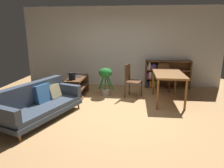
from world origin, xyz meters
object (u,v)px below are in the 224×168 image
at_px(open_laptop, 76,75).
at_px(bookshelf, 164,74).
at_px(desk_speaker, 72,76).
at_px(dining_table, 168,76).
at_px(dining_chair_near, 163,75).
at_px(dining_chair_far, 131,79).
at_px(media_console, 77,87).
at_px(fabric_couch, 39,103).
at_px(potted_floor_plant, 105,78).

distance_m(open_laptop, bookshelf, 2.98).
distance_m(desk_speaker, dining_table, 2.63).
bearing_deg(open_laptop, dining_table, -8.02).
height_order(dining_chair_near, dining_chair_far, dining_chair_far).
height_order(media_console, bookshelf, bookshelf).
height_order(media_console, dining_chair_far, dining_chair_far).
xyz_separation_m(fabric_couch, potted_floor_plant, (1.22, 1.82, 0.18)).
distance_m(media_console, dining_chair_near, 2.78).
bearing_deg(fabric_couch, bookshelf, 43.63).
height_order(potted_floor_plant, bookshelf, bookshelf).
relative_size(media_console, dining_chair_far, 1.16).
bearing_deg(desk_speaker, fabric_couch, -104.68).
relative_size(open_laptop, bookshelf, 0.31).
distance_m(open_laptop, desk_speaker, 0.48).
bearing_deg(media_console, open_laptop, 111.94).
relative_size(fabric_couch, potted_floor_plant, 2.49).
distance_m(media_console, open_laptop, 0.38).
distance_m(media_console, dining_table, 2.61).
bearing_deg(dining_chair_far, media_console, -175.06).
bearing_deg(media_console, dining_chair_far, 4.94).
relative_size(potted_floor_plant, dining_chair_near, 0.96).
relative_size(desk_speaker, dining_table, 0.15).
height_order(open_laptop, dining_chair_near, dining_chair_near).
bearing_deg(desk_speaker, bookshelf, 30.38).
bearing_deg(dining_table, potted_floor_plant, 167.95).
bearing_deg(media_console, potted_floor_plant, 13.71).
height_order(media_console, desk_speaker, desk_speaker).
height_order(dining_table, dining_chair_near, dining_chair_near).
distance_m(fabric_couch, dining_chair_near, 3.96).
distance_m(dining_table, bookshelf, 1.53).
bearing_deg(dining_table, bookshelf, 85.94).
bearing_deg(potted_floor_plant, desk_speaker, -151.08).
distance_m(dining_table, dining_chair_far, 1.06).
xyz_separation_m(open_laptop, desk_speaker, (0.02, -0.48, 0.07)).
bearing_deg(open_laptop, dining_chair_near, 15.34).
distance_m(media_console, desk_speaker, 0.49).
height_order(desk_speaker, dining_table, dining_table).
xyz_separation_m(open_laptop, potted_floor_plant, (0.89, 0.00, -0.06)).
bearing_deg(media_console, bookshelf, 26.27).
bearing_deg(dining_chair_near, dining_table, -91.84).
xyz_separation_m(fabric_couch, dining_chair_far, (1.98, 1.76, 0.17)).
bearing_deg(dining_chair_near, media_console, -160.34).
xyz_separation_m(desk_speaker, bookshelf, (2.74, 1.60, -0.22)).
relative_size(dining_chair_near, bookshelf, 0.58).
bearing_deg(fabric_couch, open_laptop, 79.71).
height_order(media_console, dining_table, dining_table).
bearing_deg(open_laptop, fabric_couch, -100.29).
xyz_separation_m(fabric_couch, desk_speaker, (0.35, 1.34, 0.32)).
height_order(potted_floor_plant, dining_chair_near, dining_chair_near).
xyz_separation_m(open_laptop, dining_chair_far, (1.65, -0.06, -0.07)).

